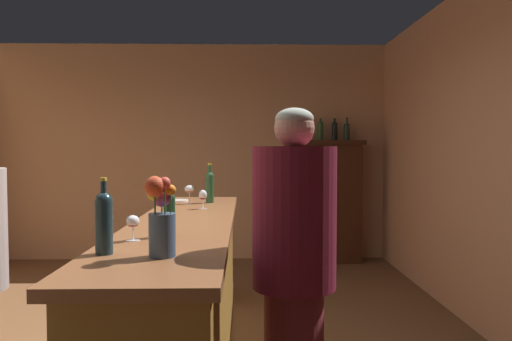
{
  "coord_description": "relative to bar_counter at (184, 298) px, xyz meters",
  "views": [
    {
      "loc": [
        0.78,
        -3.16,
        1.49
      ],
      "look_at": [
        0.86,
        0.31,
        1.34
      ],
      "focal_mm": 34.01,
      "sensor_mm": 36.0,
      "label": 1
    }
  ],
  "objects": [
    {
      "name": "wine_glass_front",
      "position": [
        -0.16,
        -0.7,
        0.6
      ],
      "size": [
        0.07,
        0.07,
        0.13
      ],
      "color": "white",
      "rests_on": "bar_counter"
    },
    {
      "name": "display_bottle_midright",
      "position": [
        1.74,
        3.21,
        1.22
      ],
      "size": [
        0.08,
        0.08,
        0.3
      ],
      "color": "#1E3321",
      "rests_on": "display_cabinet"
    },
    {
      "name": "wine_glass_mid",
      "position": [
        -0.07,
        0.98,
        0.63
      ],
      "size": [
        0.08,
        0.08,
        0.16
      ],
      "color": "white",
      "rests_on": "bar_counter"
    },
    {
      "name": "cheese_plate",
      "position": [
        -0.2,
        1.17,
        0.52
      ],
      "size": [
        0.19,
        0.19,
        0.01
      ],
      "primitive_type": "cylinder",
      "color": "white",
      "rests_on": "bar_counter"
    },
    {
      "name": "display_bottle_midleft",
      "position": [
        1.4,
        3.21,
        1.23
      ],
      "size": [
        0.07,
        0.07,
        0.3
      ],
      "color": "#2D4F26",
      "rests_on": "display_cabinet"
    },
    {
      "name": "wine_glass_spare",
      "position": [
        -0.16,
        0.34,
        0.61
      ],
      "size": [
        0.07,
        0.07,
        0.14
      ],
      "color": "white",
      "rests_on": "bar_counter"
    },
    {
      "name": "wine_bottle_riesling",
      "position": [
        0.0,
        -0.58,
        0.64
      ],
      "size": [
        0.06,
        0.06,
        0.3
      ],
      "color": "#1B3D25",
      "rests_on": "bar_counter"
    },
    {
      "name": "wine_bottle_syrah",
      "position": [
        0.1,
        1.05,
        0.66
      ],
      "size": [
        0.07,
        0.07,
        0.34
      ],
      "color": "#27512E",
      "rests_on": "bar_counter"
    },
    {
      "name": "display_cabinet",
      "position": [
        1.47,
        3.21,
        0.32
      ],
      "size": [
        0.98,
        0.37,
        1.61
      ],
      "color": "#3B1E10",
      "rests_on": "ground"
    },
    {
      "name": "bar_counter",
      "position": [
        0.0,
        0.0,
        0.0
      ],
      "size": [
        0.64,
        3.11,
        1.03
      ],
      "color": "brown",
      "rests_on": "ground"
    },
    {
      "name": "wall_back",
      "position": [
        -0.38,
        3.49,
        0.93
      ],
      "size": [
        5.46,
        0.12,
        2.91
      ],
      "primitive_type": "cube",
      "color": "tan",
      "rests_on": "ground"
    },
    {
      "name": "bartender",
      "position": [
        0.63,
        -0.91,
        0.4
      ],
      "size": [
        0.39,
        0.39,
        1.68
      ],
      "rotation": [
        0.0,
        0.0,
        3.06
      ],
      "color": "maroon",
      "rests_on": "ground"
    },
    {
      "name": "display_bottle_left",
      "position": [
        1.22,
        3.21,
        1.23
      ],
      "size": [
        0.08,
        0.08,
        0.31
      ],
      "color": "#1A3018",
      "rests_on": "display_cabinet"
    },
    {
      "name": "display_bottle_center",
      "position": [
        1.58,
        3.21,
        1.23
      ],
      "size": [
        0.08,
        0.08,
        0.31
      ],
      "color": "black",
      "rests_on": "display_cabinet"
    },
    {
      "name": "wine_glass_rear",
      "position": [
        0.07,
        0.61,
        0.61
      ],
      "size": [
        0.06,
        0.06,
        0.15
      ],
      "color": "white",
      "rests_on": "bar_counter"
    },
    {
      "name": "wine_bottle_chardonnay",
      "position": [
        -0.22,
        -1.02,
        0.66
      ],
      "size": [
        0.08,
        0.08,
        0.34
      ],
      "color": "#1A2F36",
      "rests_on": "bar_counter"
    },
    {
      "name": "flower_arrangement",
      "position": [
        0.04,
        -1.08,
        0.69
      ],
      "size": [
        0.13,
        0.15,
        0.35
      ],
      "color": "#3F5771",
      "rests_on": "bar_counter"
    }
  ]
}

